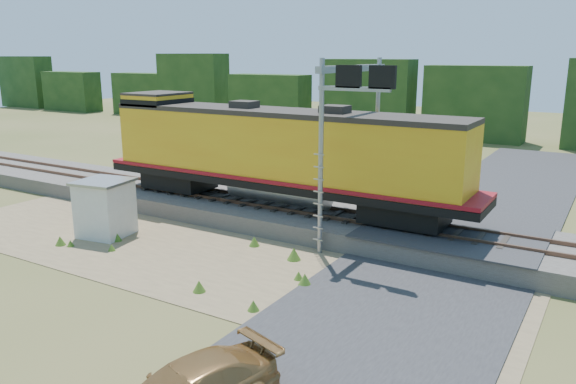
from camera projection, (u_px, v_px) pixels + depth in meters
The scene contains 10 objects.
ground at pixel (222, 266), 21.19m from camera, with size 140.00×140.00×0.00m, color #475123.
ballast at pixel (301, 218), 26.09m from camera, with size 70.00×5.00×0.80m, color slate.
rails at pixel (301, 208), 25.97m from camera, with size 70.00×1.54×0.16m.
dirt_shoulder at pixel (190, 253), 22.61m from camera, with size 26.00×8.00×0.03m, color #8C7754.
road at pixel (407, 297), 18.27m from camera, with size 7.00×66.00×0.86m.
tree_line_north at pixel (472, 107), 52.06m from camera, with size 130.00×3.00×6.50m.
weed_clumps at pixel (156, 249), 23.03m from camera, with size 15.00×6.20×0.56m, color #446B1E, non-canonical shape.
locomotive at pixel (274, 152), 26.13m from camera, with size 19.06×2.91×4.92m.
shed at pixel (105, 208), 24.49m from camera, with size 2.42×2.42×2.51m.
signal_gantry at pixel (355, 107), 22.82m from camera, with size 3.04×6.20×7.66m.
Camera 1 is at (12.43, -15.76, 7.76)m, focal length 35.00 mm.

